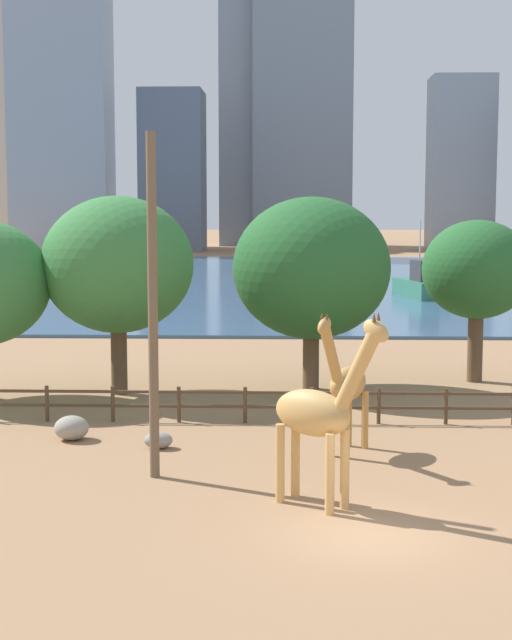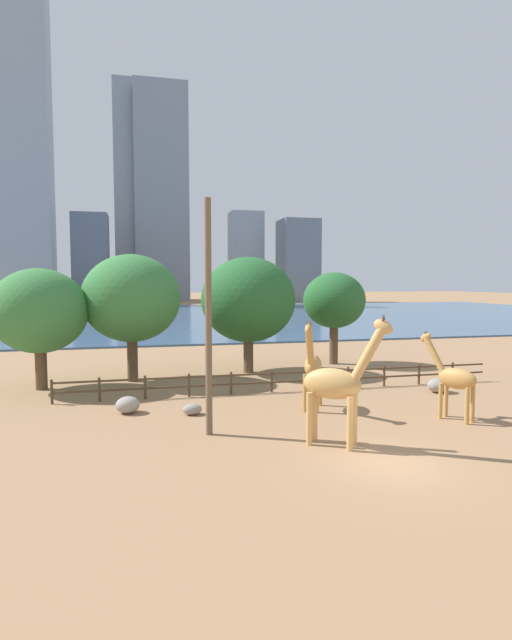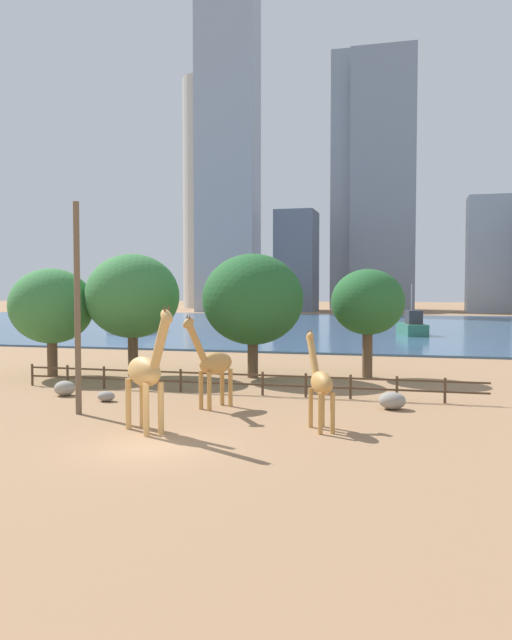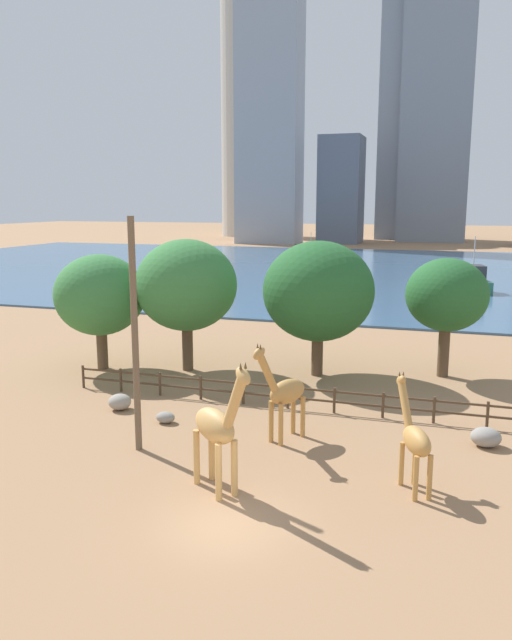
{
  "view_description": "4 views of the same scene",
  "coord_description": "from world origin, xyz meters",
  "px_view_note": "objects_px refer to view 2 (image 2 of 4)",
  "views": [
    {
      "loc": [
        -1.9,
        -22.43,
        7.8
      ],
      "look_at": [
        -3.5,
        24.9,
        2.19
      ],
      "focal_mm": 55.0,
      "sensor_mm": 36.0,
      "label": 1
    },
    {
      "loc": [
        -8.66,
        -15.48,
        6.4
      ],
      "look_at": [
        1.1,
        24.77,
        3.22
      ],
      "focal_mm": 28.0,
      "sensor_mm": 36.0,
      "label": 2
    },
    {
      "loc": [
        9.37,
        -20.82,
        5.77
      ],
      "look_at": [
        -0.62,
        18.11,
        3.81
      ],
      "focal_mm": 35.0,
      "sensor_mm": 36.0,
      "label": 3
    },
    {
      "loc": [
        6.55,
        -17.42,
        10.34
      ],
      "look_at": [
        -2.67,
        11.7,
        4.54
      ],
      "focal_mm": 35.0,
      "sensor_mm": 36.0,
      "label": 4
    }
  ],
  "objects_px": {
    "giraffe_companion": "(337,384)",
    "boat_ferry": "(78,305)",
    "giraffe_tall": "(453,378)",
    "boulder_near_fence": "(128,405)",
    "boulder_small": "(192,409)",
    "tree_right_tall": "(248,300)",
    "tree_left_small": "(334,301)",
    "giraffe_young": "(313,366)",
    "boulder_by_pole": "(439,385)",
    "boat_sailboat": "(255,316)",
    "tree_center_broad": "(39,311)",
    "tree_left_large": "(131,299)",
    "utility_pole": "(208,318)"
  },
  "relations": [
    {
      "from": "tree_left_small",
      "to": "boat_ferry",
      "type": "bearing_deg",
      "value": 107.4
    },
    {
      "from": "boulder_small",
      "to": "tree_center_broad",
      "type": "bearing_deg",
      "value": 136.02
    },
    {
      "from": "boulder_small",
      "to": "boulder_by_pole",
      "type": "bearing_deg",
      "value": 5.93
    },
    {
      "from": "giraffe_tall",
      "to": "boulder_near_fence",
      "type": "relative_size",
      "value": 3.55
    },
    {
      "from": "tree_right_tall",
      "to": "boat_sailboat",
      "type": "bearing_deg",
      "value": 75.89
    },
    {
      "from": "giraffe_companion",
      "to": "boat_ferry",
      "type": "distance_m",
      "value": 111.07
    },
    {
      "from": "giraffe_companion",
      "to": "tree_left_small",
      "type": "distance_m",
      "value": 19.93
    },
    {
      "from": "boat_ferry",
      "to": "boulder_by_pole",
      "type": "bearing_deg",
      "value": -0.89
    },
    {
      "from": "tree_left_small",
      "to": "tree_center_broad",
      "type": "bearing_deg",
      "value": -167.43
    },
    {
      "from": "boulder_small",
      "to": "tree_right_tall",
      "type": "bearing_deg",
      "value": 63.75
    },
    {
      "from": "tree_center_broad",
      "to": "boat_ferry",
      "type": "relative_size",
      "value": 1.55
    },
    {
      "from": "boulder_small",
      "to": "tree_right_tall",
      "type": "relative_size",
      "value": 0.11
    },
    {
      "from": "giraffe_companion",
      "to": "boulder_small",
      "type": "relative_size",
      "value": 5.65
    },
    {
      "from": "giraffe_tall",
      "to": "tree_left_small",
      "type": "height_order",
      "value": "tree_left_small"
    },
    {
      "from": "utility_pole",
      "to": "giraffe_young",
      "type": "bearing_deg",
      "value": 26.95
    },
    {
      "from": "giraffe_tall",
      "to": "utility_pole",
      "type": "relative_size",
      "value": 0.42
    },
    {
      "from": "giraffe_companion",
      "to": "tree_right_tall",
      "type": "bearing_deg",
      "value": 128.14
    },
    {
      "from": "giraffe_companion",
      "to": "giraffe_tall",
      "type": "bearing_deg",
      "value": 57.16
    },
    {
      "from": "giraffe_companion",
      "to": "boulder_by_pole",
      "type": "distance_m",
      "value": 12.19
    },
    {
      "from": "boulder_near_fence",
      "to": "tree_right_tall",
      "type": "xyz_separation_m",
      "value": [
        8.15,
        9.33,
        4.72
      ]
    },
    {
      "from": "giraffe_young",
      "to": "boat_ferry",
      "type": "bearing_deg",
      "value": -140.52
    },
    {
      "from": "boulder_small",
      "to": "boat_sailboat",
      "type": "xyz_separation_m",
      "value": [
        15.06,
        49.95,
        0.98
      ]
    },
    {
      "from": "boulder_by_pole",
      "to": "tree_left_small",
      "type": "bearing_deg",
      "value": 100.43
    },
    {
      "from": "giraffe_companion",
      "to": "boat_ferry",
      "type": "bearing_deg",
      "value": 139.6
    },
    {
      "from": "boulder_near_fence",
      "to": "tree_center_broad",
      "type": "relative_size",
      "value": 0.16
    },
    {
      "from": "giraffe_young",
      "to": "tree_right_tall",
      "type": "xyz_separation_m",
      "value": [
        -0.84,
        10.81,
        2.93
      ]
    },
    {
      "from": "giraffe_tall",
      "to": "giraffe_young",
      "type": "height_order",
      "value": "giraffe_young"
    },
    {
      "from": "tree_left_small",
      "to": "boat_ferry",
      "type": "distance_m",
      "value": 95.17
    },
    {
      "from": "tree_left_large",
      "to": "tree_center_broad",
      "type": "bearing_deg",
      "value": -166.4
    },
    {
      "from": "boat_sailboat",
      "to": "boulder_small",
      "type": "bearing_deg",
      "value": 149.83
    },
    {
      "from": "boulder_near_fence",
      "to": "boulder_small",
      "type": "bearing_deg",
      "value": -18.95
    },
    {
      "from": "giraffe_young",
      "to": "tree_center_broad",
      "type": "xyz_separation_m",
      "value": [
        -14.06,
        8.25,
        2.46
      ]
    },
    {
      "from": "giraffe_young",
      "to": "tree_left_small",
      "type": "distance_m",
      "value": 14.6
    },
    {
      "from": "utility_pole",
      "to": "boulder_by_pole",
      "type": "xyz_separation_m",
      "value": [
        14.06,
        4.78,
        -4.48
      ]
    },
    {
      "from": "boulder_near_fence",
      "to": "giraffe_young",
      "type": "bearing_deg",
      "value": -9.3
    },
    {
      "from": "boat_ferry",
      "to": "tree_center_broad",
      "type": "bearing_deg",
      "value": -12.8
    },
    {
      "from": "tree_left_small",
      "to": "giraffe_tall",
      "type": "bearing_deg",
      "value": -92.57
    },
    {
      "from": "giraffe_tall",
      "to": "boat_sailboat",
      "type": "xyz_separation_m",
      "value": [
        3.39,
        53.64,
        -0.71
      ]
    },
    {
      "from": "tree_center_broad",
      "to": "boat_sailboat",
      "type": "distance_m",
      "value": 48.2
    },
    {
      "from": "tree_center_broad",
      "to": "tree_left_small",
      "type": "bearing_deg",
      "value": 12.57
    },
    {
      "from": "boulder_near_fence",
      "to": "tree_left_large",
      "type": "xyz_separation_m",
      "value": [
        0.21,
        8.05,
        4.92
      ]
    },
    {
      "from": "giraffe_young",
      "to": "utility_pole",
      "type": "relative_size",
      "value": 0.47
    },
    {
      "from": "boat_ferry",
      "to": "boat_sailboat",
      "type": "height_order",
      "value": "boat_sailboat"
    },
    {
      "from": "giraffe_tall",
      "to": "tree_center_broad",
      "type": "relative_size",
      "value": 0.57
    },
    {
      "from": "boulder_near_fence",
      "to": "tree_center_broad",
      "type": "bearing_deg",
      "value": 126.78
    },
    {
      "from": "giraffe_tall",
      "to": "boat_ferry",
      "type": "relative_size",
      "value": 0.88
    },
    {
      "from": "boulder_near_fence",
      "to": "boat_ferry",
      "type": "xyz_separation_m",
      "value": [
        -13.0,
        102.08,
        0.45
      ]
    },
    {
      "from": "tree_left_large",
      "to": "giraffe_companion",
      "type": "bearing_deg",
      "value": -62.63
    },
    {
      "from": "tree_left_large",
      "to": "boat_ferry",
      "type": "bearing_deg",
      "value": 97.99
    },
    {
      "from": "boulder_near_fence",
      "to": "boulder_by_pole",
      "type": "xyz_separation_m",
      "value": [
        17.44,
        0.45,
        0.01
      ]
    }
  ]
}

